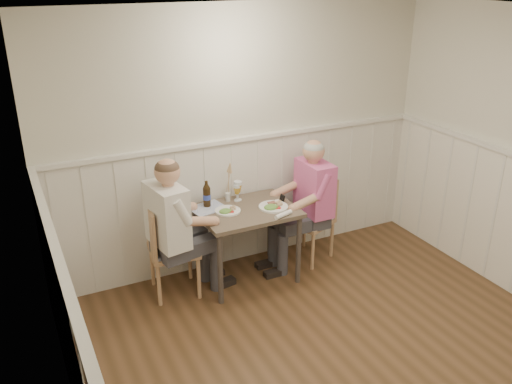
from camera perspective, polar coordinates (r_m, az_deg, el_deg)
room_shell at (r=3.50m, az=14.38°, el=-1.07°), size 4.04×4.54×2.60m
wainscot at (r=4.36m, az=7.55°, el=-7.79°), size 4.00×4.49×1.34m
dining_table at (r=5.19m, az=-0.97°, el=-2.81°), size 0.92×0.70×0.75m
chair_right at (r=5.69m, az=5.95°, el=-2.42°), size 0.55×0.55×0.88m
chair_left at (r=5.08m, az=-9.33°, el=-5.66°), size 0.48×0.48×0.91m
man_in_pink at (r=5.53m, az=5.69°, el=-2.14°), size 0.62×0.43×1.36m
diner_cream at (r=4.96m, az=-8.71°, el=-5.19°), size 0.70×0.50×1.40m
plate_man at (r=5.16m, az=1.79°, el=-1.47°), size 0.28×0.28×0.07m
plate_diner at (r=5.08m, az=-3.07°, el=-1.94°), size 0.24×0.24×0.06m
beer_glass_a at (r=5.29m, az=-1.92°, el=0.46°), size 0.08×0.08×0.20m
beer_glass_b at (r=5.28m, az=-2.02°, el=0.22°), size 0.07×0.07×0.17m
beer_bottle at (r=5.17m, az=-5.20°, el=-0.35°), size 0.07×0.07×0.26m
rolled_napkin at (r=4.99m, az=2.90°, el=-2.39°), size 0.20×0.10×0.04m
grass_vase at (r=5.26m, az=-3.02°, el=0.89°), size 0.05×0.05×0.41m
gingham_mat at (r=5.18m, az=-5.11°, el=-1.69°), size 0.37×0.32×0.01m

